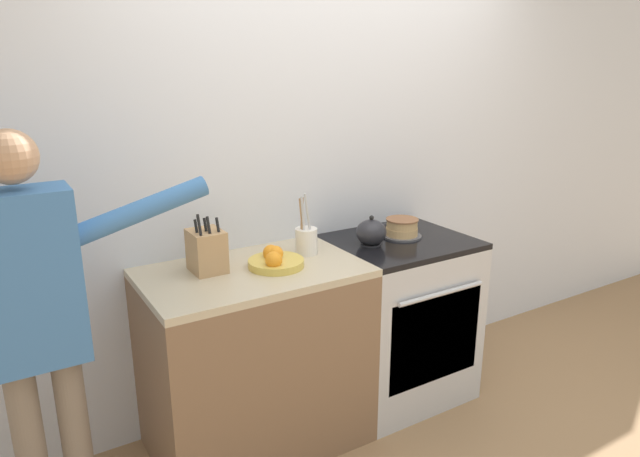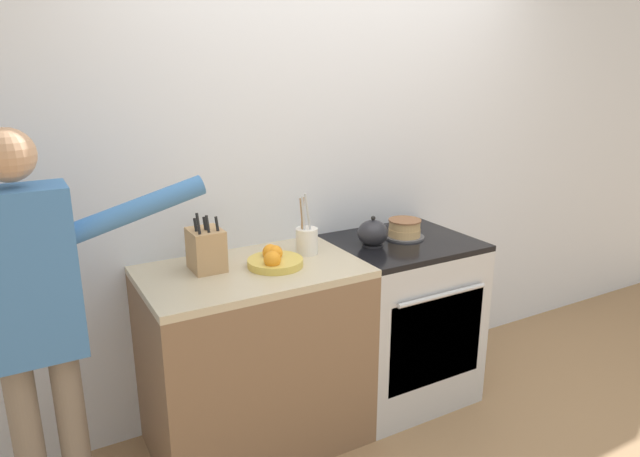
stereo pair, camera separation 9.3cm
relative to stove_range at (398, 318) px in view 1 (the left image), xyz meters
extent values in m
plane|color=#93704C|center=(-0.25, -0.31, -0.46)|extent=(16.00, 16.00, 0.00)
cube|color=silver|center=(-0.25, 0.34, 0.84)|extent=(8.00, 0.04, 2.60)
cube|color=brown|center=(-0.87, 0.00, -0.02)|extent=(1.01, 0.63, 0.88)
cube|color=#BCAD8E|center=(-0.87, 0.00, 0.44)|extent=(1.01, 0.63, 0.03)
cube|color=#B7BABF|center=(0.00, 0.00, -0.02)|extent=(0.73, 0.63, 0.89)
cube|color=black|center=(0.00, -0.31, 0.01)|extent=(0.59, 0.01, 0.49)
cylinder|color=#B7BABF|center=(0.00, -0.33, 0.27)|extent=(0.54, 0.02, 0.02)
cube|color=black|center=(0.00, 0.00, 0.44)|extent=(0.73, 0.63, 0.03)
cylinder|color=#4C4C51|center=(0.03, 0.04, 0.46)|extent=(0.22, 0.22, 0.01)
cylinder|color=tan|center=(0.03, 0.04, 0.49)|extent=(0.17, 0.17, 0.04)
cylinder|color=tan|center=(0.03, 0.04, 0.53)|extent=(0.17, 0.17, 0.04)
cylinder|color=brown|center=(0.03, 0.04, 0.56)|extent=(0.18, 0.18, 0.01)
cylinder|color=#232328|center=(-0.19, 0.01, 0.46)|extent=(0.11, 0.11, 0.01)
ellipsoid|color=#232328|center=(-0.19, 0.01, 0.53)|extent=(0.16, 0.16, 0.13)
cone|color=#232328|center=(-0.12, 0.01, 0.55)|extent=(0.08, 0.03, 0.07)
sphere|color=black|center=(-0.19, 0.01, 0.61)|extent=(0.02, 0.02, 0.02)
cube|color=tan|center=(-1.05, 0.09, 0.55)|extent=(0.14, 0.17, 0.19)
cylinder|color=black|center=(-1.10, 0.05, 0.69)|extent=(0.01, 0.04, 0.09)
cylinder|color=black|center=(-1.05, 0.05, 0.69)|extent=(0.01, 0.04, 0.08)
cylinder|color=black|center=(-1.01, 0.05, 0.68)|extent=(0.01, 0.03, 0.07)
cylinder|color=black|center=(-1.10, 0.09, 0.68)|extent=(0.01, 0.03, 0.06)
cylinder|color=black|center=(-1.05, 0.09, 0.68)|extent=(0.01, 0.03, 0.06)
cylinder|color=silver|center=(-0.55, 0.06, 0.52)|extent=(0.11, 0.11, 0.13)
cylinder|color=#B7BABF|center=(-0.57, 0.05, 0.63)|extent=(0.02, 0.03, 0.25)
cylinder|color=#B7BABF|center=(-0.55, 0.04, 0.64)|extent=(0.05, 0.01, 0.27)
cylinder|color=#A37A51|center=(-0.57, 0.08, 0.62)|extent=(0.04, 0.05, 0.24)
cylinder|color=#A37A51|center=(-0.57, 0.07, 0.62)|extent=(0.02, 0.06, 0.23)
cylinder|color=gold|center=(-0.76, -0.02, 0.48)|extent=(0.26, 0.26, 0.04)
sphere|color=orange|center=(-0.77, 0.02, 0.52)|extent=(0.08, 0.08, 0.08)
sphere|color=orange|center=(-0.80, -0.08, 0.52)|extent=(0.08, 0.08, 0.08)
sphere|color=orange|center=(-0.75, 0.00, 0.51)|extent=(0.07, 0.07, 0.07)
cylinder|color=#7A6B5B|center=(-1.71, -0.12, -0.07)|extent=(0.11, 0.11, 0.78)
cube|color=#3D70AD|center=(-1.79, -0.12, 0.64)|extent=(0.34, 0.20, 0.64)
cylinder|color=#3D70AD|center=(-1.39, -0.12, 0.83)|extent=(0.55, 0.08, 0.22)
sphere|color=tan|center=(-1.79, -0.12, 1.08)|extent=(0.19, 0.19, 0.19)
camera|label=1|loc=(-1.89, -2.25, 1.38)|focal=32.00mm
camera|label=2|loc=(-1.81, -2.30, 1.38)|focal=32.00mm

